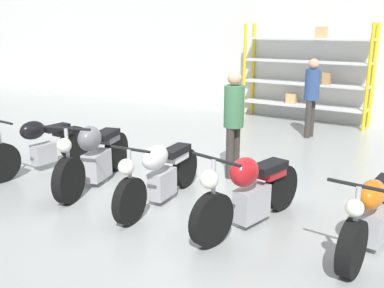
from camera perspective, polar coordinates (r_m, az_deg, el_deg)
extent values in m
plane|color=#9EA3A0|center=(6.25, -2.01, -7.01)|extent=(30.00, 30.00, 0.00)
cube|color=silver|center=(11.66, 16.69, 11.80)|extent=(30.00, 0.08, 3.60)
cylinder|color=yellow|center=(11.77, 6.99, 9.61)|extent=(0.08, 0.08, 2.49)
cylinder|color=yellow|center=(10.77, 22.44, 8.09)|extent=(0.08, 0.08, 2.49)
cylinder|color=yellow|center=(12.26, 8.14, 9.79)|extent=(0.08, 0.08, 2.49)
cylinder|color=yellow|center=(11.30, 22.99, 8.32)|extent=(0.08, 0.08, 2.49)
cube|color=silver|center=(11.53, 14.57, 5.04)|extent=(3.17, 0.55, 0.05)
cube|color=silver|center=(11.45, 14.76, 7.80)|extent=(3.17, 0.55, 0.05)
cube|color=silver|center=(11.40, 14.95, 10.58)|extent=(3.17, 0.55, 0.05)
cube|color=silver|center=(11.37, 15.14, 13.39)|extent=(3.17, 0.55, 0.05)
cube|color=#A87F51|center=(11.17, 17.51, 8.32)|extent=(0.20, 0.24, 0.30)
cube|color=tan|center=(11.57, 13.13, 5.95)|extent=(0.27, 0.28, 0.26)
cube|color=tan|center=(11.34, 16.86, 14.07)|extent=(0.23, 0.32, 0.27)
cylinder|color=black|center=(7.37, -24.10, -2.29)|extent=(0.15, 0.64, 0.63)
cylinder|color=black|center=(8.16, -15.32, 0.11)|extent=(0.15, 0.64, 0.63)
cube|color=#ADADB2|center=(7.78, -19.16, -1.18)|extent=(0.23, 0.41, 0.33)
ellipsoid|color=black|center=(7.58, -20.49, 1.73)|extent=(0.28, 0.47, 0.31)
cube|color=black|center=(7.85, -17.62, 2.07)|extent=(0.24, 0.46, 0.10)
cube|color=black|center=(7.94, -16.87, 1.61)|extent=(0.20, 0.32, 0.12)
cylinder|color=#ADADB2|center=(7.30, -24.24, 0.23)|extent=(0.05, 0.05, 0.66)
cylinder|color=black|center=(6.18, -16.08, -4.65)|extent=(0.33, 0.67, 0.65)
cylinder|color=black|center=(7.43, -10.02, -0.95)|extent=(0.33, 0.67, 0.65)
cube|color=#ADADB2|center=(6.84, -12.55, -2.77)|extent=(0.40, 0.57, 0.43)
ellipsoid|color=slate|center=(6.57, -13.48, 0.72)|extent=(0.44, 0.52, 0.38)
cube|color=black|center=(7.02, -11.43, 1.28)|extent=(0.41, 0.59, 0.10)
cube|color=slate|center=(7.13, -11.05, 0.76)|extent=(0.33, 0.43, 0.12)
cylinder|color=#ADADB2|center=(6.09, -16.23, -1.36)|extent=(0.06, 0.06, 0.73)
sphere|color=silver|center=(5.99, -16.68, -0.16)|extent=(0.20, 0.20, 0.20)
cylinder|color=black|center=(6.02, -16.33, 2.04)|extent=(0.68, 0.24, 0.04)
cylinder|color=black|center=(5.38, -8.28, -7.52)|extent=(0.18, 0.61, 0.60)
cylinder|color=black|center=(6.55, -0.93, -3.18)|extent=(0.18, 0.61, 0.60)
cube|color=#ADADB2|center=(6.00, -3.98, -5.27)|extent=(0.26, 0.48, 0.38)
ellipsoid|color=silver|center=(5.73, -4.93, -1.82)|extent=(0.32, 0.54, 0.32)
cube|color=black|center=(6.20, -2.19, -0.90)|extent=(0.28, 0.59, 0.10)
cube|color=silver|center=(6.26, -2.03, -1.61)|extent=(0.23, 0.42, 0.12)
cylinder|color=#ADADB2|center=(5.28, -8.29, -4.18)|extent=(0.05, 0.05, 0.65)
sphere|color=silver|center=(5.19, -8.79, -3.04)|extent=(0.20, 0.20, 0.20)
cylinder|color=black|center=(5.21, -8.24, -0.69)|extent=(0.56, 0.09, 0.04)
cylinder|color=black|center=(4.81, 2.64, -10.02)|extent=(0.25, 0.63, 0.62)
cylinder|color=black|center=(5.84, 11.77, -5.70)|extent=(0.25, 0.63, 0.62)
cube|color=#ADADB2|center=(5.36, 7.98, -7.83)|extent=(0.32, 0.53, 0.41)
ellipsoid|color=#B2191E|center=(5.07, 7.02, -3.74)|extent=(0.37, 0.47, 0.35)
cube|color=black|center=(5.48, 10.21, -3.01)|extent=(0.35, 0.58, 0.10)
cube|color=#B2191E|center=(5.56, 10.56, -3.73)|extent=(0.28, 0.41, 0.12)
cylinder|color=#ADADB2|center=(4.69, 2.85, -6.14)|extent=(0.06, 0.06, 0.69)
sphere|color=silver|center=(4.59, 2.29, -4.74)|extent=(0.21, 0.21, 0.21)
cylinder|color=black|center=(4.60, 3.16, -2.03)|extent=(0.67, 0.17, 0.04)
cylinder|color=black|center=(4.55, 20.52, -12.89)|extent=(0.19, 0.59, 0.58)
cube|color=#ADADB2|center=(5.21, 22.87, -9.86)|extent=(0.30, 0.46, 0.37)
ellipsoid|color=orange|center=(4.90, 22.86, -6.22)|extent=(0.29, 0.52, 0.30)
cube|color=black|center=(5.41, 24.25, -4.91)|extent=(0.25, 0.54, 0.10)
cube|color=orange|center=(5.46, 24.21, -5.71)|extent=(0.21, 0.38, 0.12)
cylinder|color=#ADADB2|center=(4.44, 20.98, -9.17)|extent=(0.05, 0.05, 0.63)
sphere|color=silver|center=(4.33, 20.87, -7.98)|extent=(0.17, 0.17, 0.17)
cylinder|color=black|center=(4.35, 21.48, -5.22)|extent=(0.62, 0.08, 0.04)
cylinder|color=#38332D|center=(7.05, 5.86, -0.90)|extent=(0.13, 0.13, 0.84)
cylinder|color=#38332D|center=(6.90, 5.07, -1.23)|extent=(0.13, 0.13, 0.84)
cylinder|color=#3F724C|center=(6.80, 5.62, 5.01)|extent=(0.35, 0.35, 0.66)
sphere|color=tan|center=(6.74, 5.72, 8.73)|extent=(0.23, 0.23, 0.23)
cylinder|color=#38332D|center=(9.95, 15.64, 3.37)|extent=(0.13, 0.13, 0.84)
cylinder|color=#38332D|center=(9.79, 15.21, 3.21)|extent=(0.13, 0.13, 0.84)
cylinder|color=navy|center=(9.75, 15.74, 7.63)|extent=(0.35, 0.35, 0.67)
sphere|color=tan|center=(9.71, 15.93, 10.24)|extent=(0.23, 0.23, 0.23)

